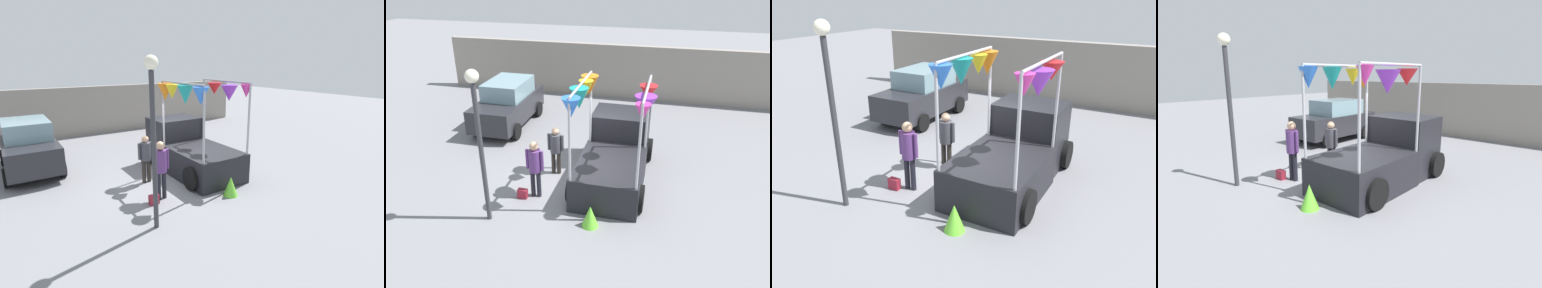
# 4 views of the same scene
# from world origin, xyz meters

# --- Properties ---
(ground_plane) EXTENTS (60.00, 60.00, 0.00)m
(ground_plane) POSITION_xyz_m (0.00, 0.00, 0.00)
(ground_plane) COLOR slate
(vendor_truck) EXTENTS (2.48, 4.04, 3.30)m
(vendor_truck) POSITION_xyz_m (0.97, 0.58, 0.92)
(vendor_truck) COLOR black
(vendor_truck) RESTS_ON ground
(parked_car) EXTENTS (1.88, 4.00, 1.88)m
(parked_car) POSITION_xyz_m (-3.96, 3.60, 0.94)
(parked_car) COLOR #26262B
(parked_car) RESTS_ON ground
(person_customer) EXTENTS (0.53, 0.34, 1.75)m
(person_customer) POSITION_xyz_m (-1.04, -1.16, 1.06)
(person_customer) COLOR black
(person_customer) RESTS_ON ground
(person_vendor) EXTENTS (0.53, 0.34, 1.60)m
(person_vendor) POSITION_xyz_m (-0.87, 0.24, 0.96)
(person_vendor) COLOR #2D2823
(person_vendor) RESTS_ON ground
(handbag) EXTENTS (0.28, 0.16, 0.28)m
(handbag) POSITION_xyz_m (-1.39, -1.36, 0.14)
(handbag) COLOR maroon
(handbag) RESTS_ON ground
(street_lamp) EXTENTS (0.32, 0.32, 4.06)m
(street_lamp) POSITION_xyz_m (-1.89, -2.49, 2.64)
(street_lamp) COLOR #333338
(street_lamp) RESTS_ON ground
(brick_boundary_wall) EXTENTS (18.00, 0.36, 2.60)m
(brick_boundary_wall) POSITION_xyz_m (0.00, 8.22, 1.30)
(brick_boundary_wall) COLOR gray
(brick_boundary_wall) RESTS_ON ground
(folded_kite_bundle_lime) EXTENTS (0.52, 0.52, 0.60)m
(folded_kite_bundle_lime) POSITION_xyz_m (0.78, -2.13, 0.30)
(folded_kite_bundle_lime) COLOR #66CC33
(folded_kite_bundle_lime) RESTS_ON ground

